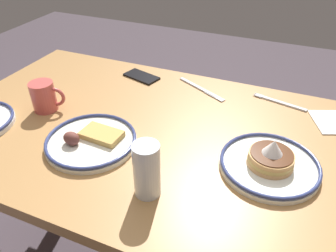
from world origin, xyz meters
TOP-DOWN VIEW (x-y plane):
  - dining_table at (0.00, 0.00)m, footprint 1.48×0.85m
  - plate_near_main at (-0.34, 0.04)m, footprint 0.27×0.27m
  - plate_far_companion at (0.16, 0.14)m, footprint 0.27×0.27m
  - coffee_mug at (0.42, 0.03)m, footprint 0.11×0.08m
  - drinking_glass at (-0.08, 0.25)m, footprint 0.07×0.07m
  - cell_phone at (0.22, -0.31)m, footprint 0.16×0.11m
  - fork_near at (-0.33, -0.33)m, footprint 0.19×0.06m
  - butter_knife at (-0.04, -0.31)m, footprint 0.21×0.12m

SIDE VIEW (x-z plane):
  - dining_table at x=0.00m, z-range 0.25..0.99m
  - butter_knife at x=-0.04m, z-range 0.74..0.74m
  - fork_near at x=-0.33m, z-range 0.74..0.74m
  - cell_phone at x=0.22m, z-range 0.74..0.75m
  - plate_far_companion at x=0.16m, z-range 0.73..0.78m
  - plate_near_main at x=-0.34m, z-range 0.71..0.80m
  - coffee_mug at x=0.42m, z-range 0.74..0.84m
  - drinking_glass at x=-0.08m, z-range 0.73..0.88m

